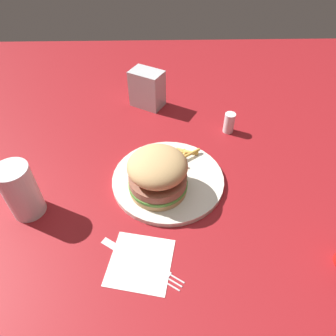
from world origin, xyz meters
The scene contains 9 objects.
ground_plane centered at (0.00, 0.00, 0.00)m, with size 1.60×1.60×0.00m, color maroon.
plate centered at (0.01, 0.02, 0.01)m, with size 0.25×0.25×0.01m, color silver.
sandwich centered at (-0.02, 0.04, 0.06)m, with size 0.13×0.13×0.10m.
fries_pile centered at (0.07, -0.01, 0.02)m, with size 0.10×0.10×0.01m.
napkin centered at (-0.19, 0.07, 0.00)m, with size 0.11×0.11×0.00m, color white.
fork centered at (-0.19, 0.07, 0.00)m, with size 0.11×0.15×0.00m.
drink_glass centered at (-0.07, 0.30, 0.06)m, with size 0.06×0.06×0.12m.
napkin_dispenser centered at (0.32, 0.07, 0.05)m, with size 0.09×0.06×0.11m, color #B7BABF.
salt_shaker centered at (0.19, -0.15, 0.03)m, with size 0.03×0.03×0.06m, color white.
Camera 1 is at (-0.46, 0.03, 0.50)m, focal length 32.43 mm.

